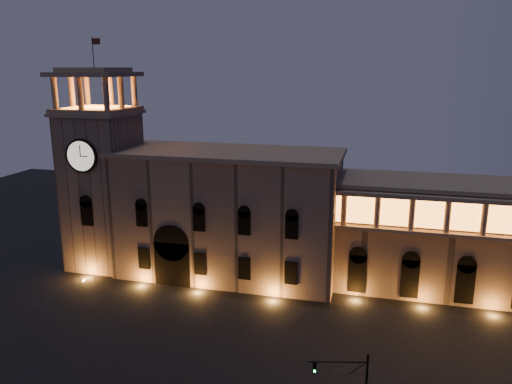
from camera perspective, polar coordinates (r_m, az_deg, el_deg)
ground at (r=53.15m, az=-8.37°, el=-18.38°), size 160.00×160.00×0.00m
government_building at (r=69.08m, az=-3.27°, el=-2.48°), size 30.80×12.80×17.60m
clock_tower at (r=74.86m, az=-17.12°, el=1.15°), size 9.80×9.80×32.40m
colonnade_wing at (r=69.81m, az=25.16°, el=-4.89°), size 40.60×11.50×14.50m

